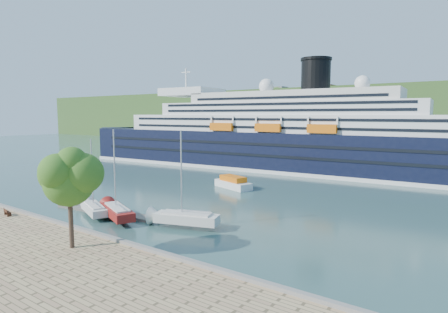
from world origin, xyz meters
The scene contains 11 objects.
ground centered at (0.00, 0.00, 0.00)m, with size 400.00×400.00×0.00m, color #2B4D4B.
far_hillside centered at (0.00, 145.00, 12.00)m, with size 400.00×50.00×24.00m, color #2E5020.
quay_coping centered at (0.00, -0.20, 1.15)m, with size 220.00×0.50×0.30m, color slate.
cruise_ship centered at (-4.43, 56.98, 12.70)m, with size 113.07×16.46×25.39m, color black, non-canonical shape.
park_bench centered at (-6.62, -1.81, 1.46)m, with size 1.42×0.58×0.91m, color #462414, non-canonical shape.
promenade_tree centered at (9.39, -3.63, 5.95)m, with size 5.98×5.98×9.91m, color #2D5C18, non-canonical shape.
floating_pontoon centered at (-1.41, 8.00, 0.18)m, with size 16.10×1.97×0.36m, color slate, non-canonical shape.
sailboat_white_near centered at (-1.05, 6.17, 4.71)m, with size 7.29×2.02×9.42m, color silver, non-canonical shape.
sailboat_red centered at (2.88, 6.63, 5.32)m, with size 8.24×2.29×10.65m, color maroon, non-canonical shape.
sailboat_white_far centered at (11.78, 9.30, 5.34)m, with size 8.27×2.30×10.69m, color silver, non-canonical shape.
tender_launch centered at (3.04, 31.79, 1.08)m, with size 7.80×2.67×2.16m, color orange, non-canonical shape.
Camera 1 is at (39.47, -22.30, 12.94)m, focal length 30.00 mm.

